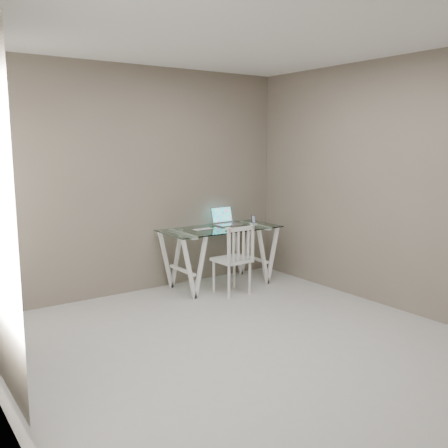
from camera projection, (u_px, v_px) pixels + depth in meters
name	position (u px, v px, depth m)	size (l,w,h in m)	color
room	(247.00, 153.00, 4.06)	(4.50, 4.52, 2.71)	#AAA8A3
desk	(220.00, 256.00, 6.31)	(1.50, 0.70, 0.75)	silver
chair	(235.00, 257.00, 5.93)	(0.39, 0.39, 0.84)	silver
laptop	(225.00, 220.00, 6.50)	(0.33, 0.29, 0.23)	silver
keyboard	(203.00, 229.00, 6.13)	(0.25, 0.11, 0.01)	silver
mouse	(228.00, 228.00, 6.12)	(0.10, 0.06, 0.03)	silver
phone_dock	(253.00, 222.00, 6.53)	(0.06, 0.06, 0.12)	white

